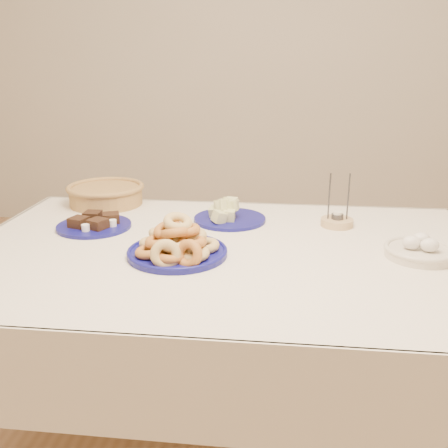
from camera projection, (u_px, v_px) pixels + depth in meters
The scene contains 8 objects.
ground at pixel (226, 439), 1.84m from camera, with size 5.00×5.00×0.00m, color #996D48.
dining_table at pixel (226, 279), 1.64m from camera, with size 1.71×1.11×0.75m.
donut_platter at pixel (177, 245), 1.53m from camera, with size 0.32×0.32×0.14m.
melon_plate at pixel (227, 214), 1.87m from camera, with size 0.34×0.34×0.09m.
brownie_plate at pixel (94, 224), 1.80m from camera, with size 0.27×0.27×0.05m.
wicker_basket at pixel (106, 194), 2.09m from camera, with size 0.42×0.42×0.08m.
candle_holder at pixel (337, 221), 1.82m from camera, with size 0.12×0.12×0.20m.
egg_bowl at pixel (420, 250), 1.53m from camera, with size 0.23×0.23×0.07m.
Camera 1 is at (0.17, -1.49, 1.32)m, focal length 40.00 mm.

